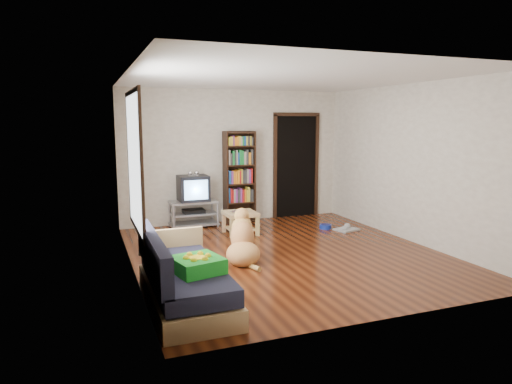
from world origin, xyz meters
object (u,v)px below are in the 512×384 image
object	(u,v)px
sofa	(182,281)
laptop	(241,211)
tv_stand	(194,213)
crt_tv	(193,188)
green_cushion	(197,265)
bookshelf	(239,172)
dog_bowl	(325,227)
grey_rag	(346,229)
coffee_table	(240,218)
dog	(243,242)

from	to	relation	value
sofa	laptop	bearing A→B (deg)	59.45
tv_stand	crt_tv	world-z (taller)	crt_tv
green_cushion	bookshelf	world-z (taller)	bookshelf
dog_bowl	grey_rag	distance (m)	0.39
bookshelf	coffee_table	distance (m)	1.23
crt_tv	dog_bowl	bearing A→B (deg)	-25.28
dog_bowl	crt_tv	bearing A→B (deg)	154.72
laptop	grey_rag	xyz separation A→B (m)	(1.92, -0.41, -0.40)
laptop	crt_tv	xyz separation A→B (m)	(-0.64, 0.91, 0.33)
tv_stand	laptop	bearing A→B (deg)	-54.01
green_cushion	crt_tv	distance (m)	3.98
coffee_table	dog_bowl	bearing A→B (deg)	-6.62
dog_bowl	coffee_table	xyz separation A→B (m)	(-1.62, 0.19, 0.24)
laptop	bookshelf	distance (m)	1.18
green_cushion	crt_tv	bearing A→B (deg)	64.29
green_cushion	dog_bowl	distance (m)	4.22
bookshelf	laptop	bearing A→B (deg)	-107.26
sofa	coffee_table	world-z (taller)	sofa
crt_tv	bookshelf	bearing A→B (deg)	4.32
green_cushion	bookshelf	distance (m)	4.37
tv_stand	coffee_table	size ratio (longest dim) A/B	1.64
laptop	crt_tv	bearing A→B (deg)	98.91
crt_tv	dog	distance (m)	2.48
tv_stand	green_cushion	bearing A→B (deg)	-102.42
dog	green_cushion	bearing A→B (deg)	-124.67
green_cushion	sofa	size ratio (longest dim) A/B	0.26
dog_bowl	grey_rag	xyz separation A→B (m)	(0.30, -0.25, -0.03)
grey_rag	tv_stand	bearing A→B (deg)	153.16
grey_rag	bookshelf	world-z (taller)	bookshelf
grey_rag	sofa	size ratio (longest dim) A/B	0.22
crt_tv	coffee_table	xyz separation A→B (m)	(0.64, -0.88, -0.46)
dog_bowl	crt_tv	world-z (taller)	crt_tv
dog_bowl	dog	size ratio (longest dim) A/B	0.23
dog_bowl	sofa	bearing A→B (deg)	-141.36
laptop	dog	world-z (taller)	dog
grey_rag	dog_bowl	bearing A→B (deg)	140.19
bookshelf	crt_tv	bearing A→B (deg)	-175.68
laptop	coffee_table	bearing A→B (deg)	63.58
coffee_table	laptop	bearing A→B (deg)	-90.00
green_cushion	dog_bowl	bearing A→B (deg)	28.77
laptop	dog	distance (m)	1.60
tv_stand	bookshelf	xyz separation A→B (m)	(0.95, 0.09, 0.73)
green_cushion	tv_stand	bearing A→B (deg)	64.22
dog_bowl	dog	distance (m)	2.52
crt_tv	sofa	bearing A→B (deg)	-104.93
sofa	coffee_table	distance (m)	3.21
laptop	crt_tv	size ratio (longest dim) A/B	0.55
grey_rag	coffee_table	bearing A→B (deg)	167.14
dog_bowl	tv_stand	size ratio (longest dim) A/B	0.24
tv_stand	dog	xyz separation A→B (m)	(0.15, -2.41, 0.01)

